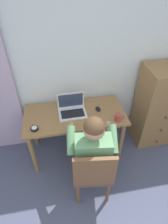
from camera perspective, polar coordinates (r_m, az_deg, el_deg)
The scene contains 9 objects.
wall_back at distance 2.43m, azimuth 0.38°, elevation 15.07°, with size 4.80×0.05×2.50m, color silver.
desk at distance 2.46m, azimuth -2.72°, elevation -2.44°, with size 1.26×0.60×0.73m.
dresser at distance 2.89m, azimuth 21.19°, elevation 1.57°, with size 0.55×0.49×1.22m.
chair at distance 2.13m, azimuth 2.73°, elevation -17.42°, with size 0.47×0.45×0.88m.
person_seated at distance 2.09m, azimuth 2.38°, elevation -10.53°, with size 0.58×0.62×1.20m.
laptop at distance 2.38m, azimuth -3.64°, elevation 0.94°, with size 0.34×0.25×0.24m.
computer_mouse at distance 2.44m, azimuth 4.25°, elevation 0.94°, with size 0.06×0.10×0.03m, color black.
desk_clock at distance 2.25m, azimuth -14.65°, elevation -4.81°, with size 0.09×0.09×0.03m.
coffee_mug at distance 2.30m, azimuth 10.24°, elevation -1.60°, with size 0.12×0.08×0.09m.
Camera 1 is at (-0.41, 0.05, 2.31)m, focal length 30.49 mm.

